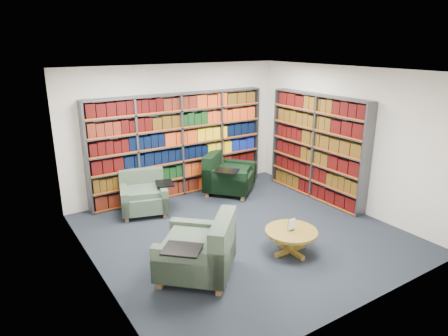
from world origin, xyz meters
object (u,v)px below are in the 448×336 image
chair_teal_front (203,253)px  coffee_table (291,235)px  chair_green_right (225,177)px  chair_teal_left (143,195)px

chair_teal_front → coffee_table: size_ratio=1.71×
chair_green_right → coffee_table: 2.90m
chair_green_right → chair_teal_front: bearing=-128.6°
chair_teal_left → chair_teal_front: size_ratio=0.81×
coffee_table → chair_teal_left: bearing=115.1°
chair_teal_front → coffee_table: chair_teal_front is taller
chair_green_right → chair_teal_front: 3.39m
chair_teal_left → coffee_table: (1.33, -2.85, -0.01)m
chair_green_right → coffee_table: chair_green_right is taller
chair_teal_left → chair_teal_front: (-0.17, -2.66, 0.05)m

